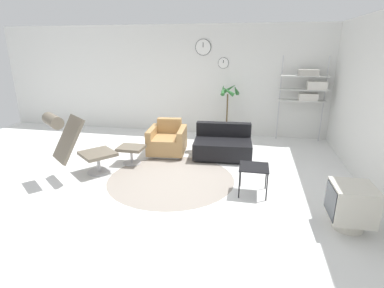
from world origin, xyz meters
name	(u,v)px	position (x,y,z in m)	size (l,w,h in m)	color
ground_plane	(190,172)	(0.00, 0.00, 0.00)	(12.00, 12.00, 0.00)	white
wall_back	(212,81)	(0.00, 2.77, 1.40)	(12.00, 0.09, 2.80)	silver
wall_right	(378,105)	(2.99, 0.00, 1.40)	(0.06, 12.00, 2.80)	silver
round_rug	(171,179)	(-0.26, -0.37, 0.00)	(2.25, 2.25, 0.01)	gray
lounge_chair	(75,140)	(-1.91, -0.64, 0.70)	(1.10, 1.19, 1.20)	#BCBCC1
ottoman	(131,151)	(-1.24, 0.20, 0.27)	(0.50, 0.42, 0.36)	#BCBCC1
armchair_red	(168,141)	(-0.70, 0.94, 0.28)	(0.86, 0.91, 0.72)	silver
couch_low	(223,145)	(0.51, 0.99, 0.25)	(1.25, 0.98, 0.67)	black
side_table	(254,169)	(1.17, -0.63, 0.42)	(0.46, 0.46, 0.46)	black
crt_television	(351,205)	(2.40, -1.37, 0.33)	(0.53, 0.54, 0.60)	beige
potted_plant	(228,115)	(0.47, 2.37, 0.61)	(0.45, 0.49, 1.41)	silver
shelf_unit	(309,87)	(2.35, 2.44, 1.34)	(1.09, 0.28, 2.06)	#BCBCC1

